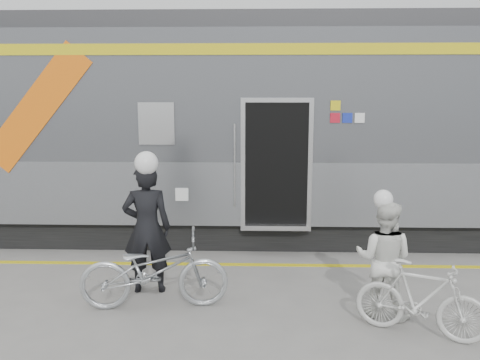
{
  "coord_description": "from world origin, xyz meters",
  "views": [
    {
      "loc": [
        0.69,
        -5.72,
        2.81
      ],
      "look_at": [
        0.46,
        1.6,
        1.5
      ],
      "focal_mm": 38.0,
      "sensor_mm": 36.0,
      "label": 1
    }
  ],
  "objects_px": {
    "woman": "(384,259)",
    "man": "(147,228)",
    "bicycle_left": "(154,270)",
    "bicycle_right": "(421,299)"
  },
  "relations": [
    {
      "from": "woman",
      "to": "man",
      "type": "bearing_deg",
      "value": 11.94
    },
    {
      "from": "man",
      "to": "bicycle_left",
      "type": "xyz_separation_m",
      "value": [
        0.2,
        -0.55,
        -0.41
      ]
    },
    {
      "from": "woman",
      "to": "bicycle_right",
      "type": "xyz_separation_m",
      "value": [
        0.3,
        -0.55,
        -0.29
      ]
    },
    {
      "from": "bicycle_left",
      "to": "man",
      "type": "bearing_deg",
      "value": 12.99
    },
    {
      "from": "man",
      "to": "woman",
      "type": "xyz_separation_m",
      "value": [
        3.1,
        -0.68,
        -0.18
      ]
    },
    {
      "from": "bicycle_left",
      "to": "bicycle_right",
      "type": "bearing_deg",
      "value": -109.02
    },
    {
      "from": "woman",
      "to": "bicycle_right",
      "type": "height_order",
      "value": "woman"
    },
    {
      "from": "bicycle_left",
      "to": "woman",
      "type": "height_order",
      "value": "woman"
    },
    {
      "from": "bicycle_right",
      "to": "man",
      "type": "bearing_deg",
      "value": 94.43
    },
    {
      "from": "bicycle_left",
      "to": "woman",
      "type": "relative_size",
      "value": 1.3
    }
  ]
}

